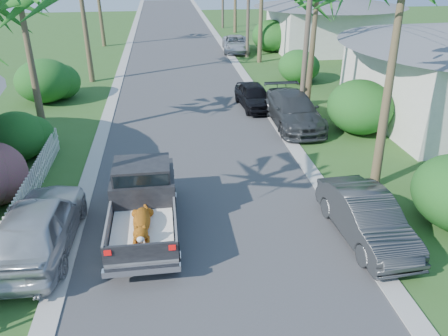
{
  "coord_description": "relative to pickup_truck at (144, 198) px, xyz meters",
  "views": [
    {
      "loc": [
        -1.18,
        -7.54,
        7.83
      ],
      "look_at": [
        0.57,
        5.21,
        1.4
      ],
      "focal_mm": 35.0,
      "sensor_mm": 36.0,
      "label": 1
    }
  ],
  "objects": [
    {
      "name": "ground",
      "position": [
        2.06,
        -4.3,
        -1.01
      ],
      "size": [
        120.0,
        120.0,
        0.0
      ],
      "primitive_type": "plane",
      "color": "#305720",
      "rests_on": "ground"
    },
    {
      "name": "road",
      "position": [
        2.06,
        20.7,
        -1.0
      ],
      "size": [
        8.0,
        100.0,
        0.02
      ],
      "primitive_type": "cube",
      "color": "#38383A",
      "rests_on": "ground"
    },
    {
      "name": "curb_left",
      "position": [
        -2.24,
        20.7,
        -0.98
      ],
      "size": [
        0.6,
        100.0,
        0.06
      ],
      "primitive_type": "cube",
      "color": "#A5A39E",
      "rests_on": "ground"
    },
    {
      "name": "curb_right",
      "position": [
        6.36,
        20.7,
        -0.98
      ],
      "size": [
        0.6,
        100.0,
        0.06
      ],
      "primitive_type": "cube",
      "color": "#A5A39E",
      "rests_on": "ground"
    },
    {
      "name": "pickup_truck",
      "position": [
        0.0,
        0.0,
        0.0
      ],
      "size": [
        1.98,
        5.12,
        2.06
      ],
      "color": "black",
      "rests_on": "ground"
    },
    {
      "name": "parked_car_rn",
      "position": [
        6.56,
        -1.59,
        -0.3
      ],
      "size": [
        1.73,
        4.36,
        1.41
      ],
      "primitive_type": "imported",
      "rotation": [
        0.0,
        0.0,
        0.06
      ],
      "color": "#2B2D30",
      "rests_on": "ground"
    },
    {
      "name": "parked_car_rm",
      "position": [
        7.06,
        8.01,
        -0.24
      ],
      "size": [
        2.19,
        5.34,
        1.55
      ],
      "primitive_type": "imported",
      "rotation": [
        0.0,
        0.0,
        0.0
      ],
      "color": "#313436",
      "rests_on": "ground"
    },
    {
      "name": "parked_car_rf",
      "position": [
        5.66,
        10.91,
        -0.35
      ],
      "size": [
        1.84,
        3.97,
        1.32
      ],
      "primitive_type": "imported",
      "rotation": [
        0.0,
        0.0,
        0.08
      ],
      "color": "black",
      "rests_on": "ground"
    },
    {
      "name": "parked_car_rd",
      "position": [
        7.06,
        25.83,
        -0.36
      ],
      "size": [
        2.58,
        4.87,
        1.31
      ],
      "primitive_type": "imported",
      "rotation": [
        0.0,
        0.0,
        -0.09
      ],
      "color": "#B3B5BB",
      "rests_on": "ground"
    },
    {
      "name": "parked_car_ln",
      "position": [
        -2.94,
        -0.86,
        -0.18
      ],
      "size": [
        2.11,
        4.93,
        1.66
      ],
      "primitive_type": "imported",
      "rotation": [
        0.0,
        0.0,
        3.11
      ],
      "color": "#BABDC2",
      "rests_on": "ground"
    },
    {
      "name": "shrub_l_c",
      "position": [
        -5.34,
        5.7,
        -0.01
      ],
      "size": [
        2.4,
        2.64,
        2.0
      ],
      "primitive_type": "ellipsoid",
      "color": "#14471B",
      "rests_on": "ground"
    },
    {
      "name": "shrub_l_d",
      "position": [
        -5.94,
        13.7,
        0.19
      ],
      "size": [
        3.2,
        3.52,
        2.4
      ],
      "primitive_type": "ellipsoid",
      "color": "#14471B",
      "rests_on": "ground"
    },
    {
      "name": "shrub_r_b",
      "position": [
        9.86,
        6.7,
        0.24
      ],
      "size": [
        3.0,
        3.3,
        2.5
      ],
      "primitive_type": "ellipsoid",
      "color": "#14471B",
      "rests_on": "ground"
    },
    {
      "name": "shrub_r_c",
      "position": [
        9.56,
        15.7,
        0.04
      ],
      "size": [
        2.6,
        2.86,
        2.1
      ],
      "primitive_type": "ellipsoid",
      "color": "#14471B",
      "rests_on": "ground"
    },
    {
      "name": "shrub_r_d",
      "position": [
        10.06,
        25.7,
        0.29
      ],
      "size": [
        3.2,
        3.52,
        2.6
      ],
      "primitive_type": "ellipsoid",
      "color": "#14471B",
      "rests_on": "ground"
    },
    {
      "name": "picket_fence",
      "position": [
        -3.94,
        1.2,
        -0.51
      ],
      "size": [
        0.1,
        11.0,
        1.0
      ],
      "primitive_type": "cube",
      "color": "white",
      "rests_on": "ground"
    },
    {
      "name": "house_right_far",
      "position": [
        15.06,
        25.7,
        1.11
      ],
      "size": [
        9.0,
        8.0,
        4.6
      ],
      "color": "silver",
      "rests_on": "ground"
    },
    {
      "name": "utility_pole_b",
      "position": [
        7.66,
        8.7,
        3.59
      ],
      "size": [
        1.6,
        0.26,
        9.0
      ],
      "color": "brown",
      "rests_on": "ground"
    }
  ]
}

